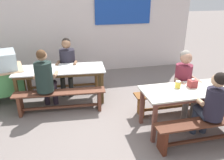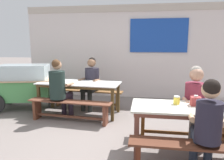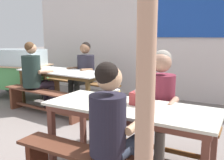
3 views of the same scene
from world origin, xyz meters
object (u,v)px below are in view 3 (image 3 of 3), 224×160
object	(u,v)px
condiment_jar	(116,95)
food_cart	(18,70)
bench_near_back	(148,130)
person_right_near_table	(159,98)
bench_far_back	(81,88)
dining_table_near	(129,113)
wooden_support_post	(145,92)
person_near_front	(113,126)
dining_table_far	(63,74)
bench_far_front	(43,99)
person_center_facing	(84,69)
tissue_box	(138,98)
person_left_back_turned	(35,73)

from	to	relation	value
condiment_jar	food_cart	bearing A→B (deg)	154.41
bench_near_back	person_right_near_table	bearing A→B (deg)	-23.22
bench_far_back	food_cart	bearing A→B (deg)	-167.07
bench_far_back	bench_near_back	size ratio (longest dim) A/B	1.16
food_cart	person_right_near_table	xyz separation A→B (m)	(3.78, -1.27, 0.08)
dining_table_near	wooden_support_post	bearing A→B (deg)	-59.73
person_near_front	dining_table_near	bearing A→B (deg)	98.43
food_cart	dining_table_near	bearing A→B (deg)	-25.65
bench_far_back	condiment_jar	xyz separation A→B (m)	(1.91, -1.99, 0.49)
condiment_jar	wooden_support_post	world-z (taller)	wooden_support_post
dining_table_far	food_cart	bearing A→B (deg)	172.99
dining_table_near	bench_near_back	size ratio (longest dim) A/B	1.06
bench_far_front	dining_table_far	bearing A→B (deg)	85.56
bench_far_back	person_right_near_table	size ratio (longest dim) A/B	1.47
person_near_front	bench_near_back	bearing A→B (deg)	94.01
dining_table_far	bench_far_front	xyz separation A→B (m)	(-0.04, -0.53, -0.37)
bench_near_back	person_near_front	xyz separation A→B (m)	(0.07, -0.99, 0.39)
dining_table_far	wooden_support_post	xyz separation A→B (m)	(2.64, -2.40, 0.43)
dining_table_near	dining_table_far	bearing A→B (deg)	144.05
dining_table_far	bench_far_back	xyz separation A→B (m)	(0.04, 0.53, -0.36)
dining_table_far	wooden_support_post	bearing A→B (deg)	-42.27
bench_far_front	food_cart	distance (m)	1.64
dining_table_near	wooden_support_post	distance (m)	1.07
bench_far_back	bench_near_back	distance (m)	2.62
dining_table_near	bench_far_front	world-z (taller)	dining_table_near
person_center_facing	tissue_box	world-z (taller)	person_center_facing
dining_table_near	wooden_support_post	world-z (taller)	wooden_support_post
tissue_box	wooden_support_post	distance (m)	1.06
bench_far_front	food_cart	bearing A→B (deg)	153.64
dining_table_near	food_cart	size ratio (longest dim) A/B	0.94
dining_table_near	food_cart	xyz separation A→B (m)	(-3.63, 1.74, -0.02)
wooden_support_post	dining_table_far	bearing A→B (deg)	137.73
food_cart	bench_near_back	bearing A→B (deg)	-18.45
person_left_back_turned	tissue_box	size ratio (longest dim) A/B	8.68
person_near_front	wooden_support_post	xyz separation A→B (m)	(0.42, -0.38, 0.40)
wooden_support_post	bench_far_front	bearing A→B (deg)	145.09
wooden_support_post	bench_far_back	bearing A→B (deg)	131.58
dining_table_near	bench_far_back	distance (m)	2.99
dining_table_near	bench_far_front	size ratio (longest dim) A/B	0.94
person_right_near_table	tissue_box	distance (m)	0.41
bench_far_back	person_center_facing	world-z (taller)	person_center_facing
person_right_near_table	bench_far_back	bearing A→B (deg)	144.31
person_center_facing	condiment_jar	xyz separation A→B (m)	(1.78, -1.92, 0.07)
bench_far_back	food_cart	xyz separation A→B (m)	(-1.52, -0.35, 0.33)
food_cart	person_center_facing	xyz separation A→B (m)	(1.64, 0.28, 0.09)
bench_near_back	person_right_near_table	distance (m)	0.45
bench_far_back	bench_near_back	xyz separation A→B (m)	(2.11, -1.56, -0.00)
dining_table_near	condiment_jar	world-z (taller)	condiment_jar
bench_far_back	tissue_box	xyz separation A→B (m)	(2.16, -2.02, 0.49)
person_center_facing	tissue_box	size ratio (longest dim) A/B	8.53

